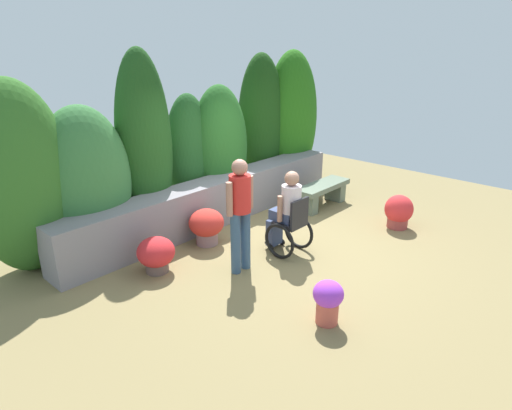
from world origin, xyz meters
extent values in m
plane|color=olive|center=(0.00, 0.00, 0.00)|extent=(11.38, 11.38, 0.00)
cube|color=gray|center=(0.00, 1.56, 0.40)|extent=(6.00, 0.56, 0.81)
ellipsoid|color=#326923|center=(-2.93, 2.20, 1.35)|extent=(1.45, 1.01, 2.70)
ellipsoid|color=#377238|center=(-2.07, 2.10, 1.14)|extent=(1.42, 0.99, 2.28)
ellipsoid|color=#1F4C1A|center=(-1.03, 2.05, 1.52)|extent=(0.96, 0.68, 3.04)
ellipsoid|color=#205020|center=(0.02, 2.23, 1.13)|extent=(0.97, 0.68, 2.26)
ellipsoid|color=#266122|center=(0.62, 2.05, 1.19)|extent=(1.21, 0.85, 2.38)
ellipsoid|color=#1A4313|center=(2.03, 2.25, 1.45)|extent=(1.16, 0.81, 2.91)
ellipsoid|color=#276917|center=(2.83, 2.06, 1.48)|extent=(1.38, 0.97, 2.96)
cube|color=slate|center=(1.51, 0.59, 0.19)|extent=(0.20, 0.38, 0.37)
cube|color=slate|center=(2.49, 0.59, 0.19)|extent=(0.20, 0.38, 0.37)
cube|color=slate|center=(2.00, 0.59, 0.42)|extent=(1.34, 0.45, 0.10)
cube|color=black|center=(-0.06, -0.21, 0.50)|extent=(0.40, 0.40, 0.06)
cube|color=black|center=(-0.06, -0.39, 0.73)|extent=(0.40, 0.04, 0.40)
cube|color=black|center=(-0.06, 0.11, 0.10)|extent=(0.28, 0.12, 0.03)
torus|color=black|center=(-0.30, -0.21, 0.28)|extent=(0.05, 0.56, 0.56)
torus|color=black|center=(0.18, -0.21, 0.28)|extent=(0.05, 0.56, 0.56)
cylinder|color=black|center=(-0.20, 0.04, 0.05)|extent=(0.03, 0.10, 0.10)
cylinder|color=black|center=(0.08, 0.04, 0.05)|extent=(0.03, 0.10, 0.10)
cube|color=#394669|center=(-0.06, -0.11, 0.61)|extent=(0.30, 0.40, 0.16)
cube|color=#394669|center=(-0.06, 0.09, 0.27)|extent=(0.26, 0.14, 0.43)
cylinder|color=silver|center=(-0.06, -0.23, 0.86)|extent=(0.30, 0.30, 0.50)
cylinder|color=#A5755E|center=(-0.25, -0.17, 0.78)|extent=(0.08, 0.08, 0.40)
cylinder|color=#A5755E|center=(0.13, -0.17, 0.78)|extent=(0.08, 0.08, 0.40)
sphere|color=#A5755E|center=(-0.06, -0.23, 1.22)|extent=(0.22, 0.22, 0.22)
cylinder|color=#355170|center=(-1.05, -0.03, 0.45)|extent=(0.14, 0.14, 0.91)
cylinder|color=#355170|center=(-0.85, -0.03, 0.45)|extent=(0.14, 0.14, 0.91)
cylinder|color=red|center=(-0.95, -0.03, 1.17)|extent=(0.30, 0.30, 0.52)
cylinder|color=#AA725D|center=(-1.15, -0.03, 1.14)|extent=(0.09, 0.09, 0.47)
cylinder|color=#AA725D|center=(-0.75, -0.03, 1.14)|extent=(0.09, 0.09, 0.47)
sphere|color=#AA725D|center=(-0.95, -0.03, 1.54)|extent=(0.22, 0.22, 0.22)
cylinder|color=gray|center=(-0.71, 0.98, 0.12)|extent=(0.35, 0.35, 0.25)
ellipsoid|color=#1E4F23|center=(-0.71, 0.98, 0.30)|extent=(0.39, 0.39, 0.16)
ellipsoid|color=red|center=(-0.71, 0.98, 0.37)|extent=(0.57, 0.57, 0.45)
cylinder|color=brown|center=(-1.80, 0.82, 0.10)|extent=(0.33, 0.33, 0.19)
ellipsoid|color=#20552B|center=(-1.80, 0.82, 0.25)|extent=(0.36, 0.36, 0.15)
ellipsoid|color=red|center=(-1.80, 0.82, 0.31)|extent=(0.54, 0.54, 0.43)
cylinder|color=#C15347|center=(-1.17, -1.66, 0.15)|extent=(0.26, 0.26, 0.30)
ellipsoid|color=#21582F|center=(-1.17, -1.66, 0.34)|extent=(0.29, 0.29, 0.11)
ellipsoid|color=#A53DD8|center=(-1.17, -1.66, 0.39)|extent=(0.36, 0.36, 0.32)
cylinder|color=#A43E3C|center=(2.03, -1.01, 0.10)|extent=(0.36, 0.36, 0.21)
ellipsoid|color=#1D3D1C|center=(2.03, -1.01, 0.27)|extent=(0.39, 0.39, 0.18)
ellipsoid|color=red|center=(2.03, -1.01, 0.35)|extent=(0.49, 0.49, 0.50)
camera|label=1|loc=(-4.90, -3.94, 3.10)|focal=30.39mm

